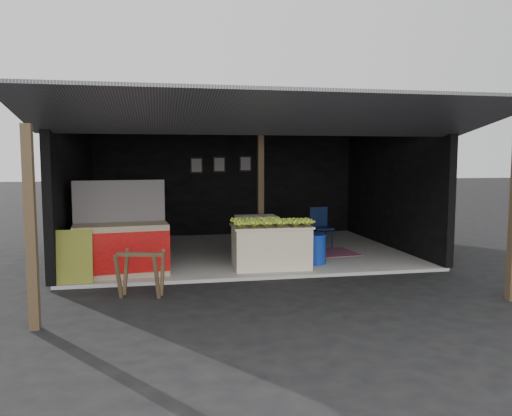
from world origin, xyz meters
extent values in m
plane|color=black|center=(0.00, 0.00, 0.00)|extent=(80.00, 80.00, 0.00)
cube|color=gray|center=(0.00, 2.50, 0.03)|extent=(7.00, 5.00, 0.06)
cube|color=black|center=(0.00, 5.00, 1.51)|extent=(7.00, 0.15, 2.90)
cube|color=black|center=(-3.50, 2.50, 1.51)|extent=(0.15, 5.00, 2.90)
cube|color=black|center=(3.50, 2.50, 1.51)|extent=(0.15, 5.00, 2.90)
cube|color=#232326|center=(0.00, 2.50, 2.96)|extent=(7.20, 5.20, 0.12)
cube|color=#232326|center=(0.00, -0.95, 2.73)|extent=(7.40, 2.47, 0.48)
cube|color=#4B3A25|center=(0.30, 1.90, 1.49)|extent=(0.12, 0.12, 2.85)
cube|color=#4B3A25|center=(-3.30, -1.90, 1.25)|extent=(0.12, 0.12, 2.50)
cube|color=beige|center=(0.25, 0.70, 0.44)|extent=(1.41, 0.87, 0.76)
cube|color=beige|center=(0.25, 0.70, 0.84)|extent=(1.47, 0.93, 0.04)
cube|color=white|center=(0.12, 1.45, 0.50)|extent=(0.80, 0.53, 0.89)
cube|color=navy|center=(0.12, 1.18, 0.55)|extent=(0.62, 0.02, 0.27)
cube|color=#B21414|center=(0.12, 1.18, 0.24)|extent=(0.40, 0.02, 0.09)
cube|color=#998466|center=(-2.44, 0.61, 0.51)|extent=(1.66, 0.87, 0.90)
cube|color=#B50D0C|center=(-2.44, 0.26, 0.51)|extent=(1.59, 0.19, 0.70)
cube|color=white|center=(-2.44, 0.25, 0.51)|extent=(0.54, 0.07, 0.18)
cube|color=navy|center=(-2.44, 0.91, 1.33)|extent=(1.59, 0.22, 0.75)
cube|color=black|center=(-3.15, 0.14, 0.50)|extent=(0.59, 0.14, 0.88)
cube|color=#4B3A25|center=(-2.39, -0.82, 0.36)|extent=(0.12, 0.27, 0.69)
cube|color=#4B3A25|center=(-1.83, -0.96, 0.36)|extent=(0.12, 0.27, 0.69)
cube|color=#4B3A25|center=(-2.30, -0.49, 0.36)|extent=(0.12, 0.27, 0.69)
cube|color=#4B3A25|center=(-1.75, -0.63, 0.36)|extent=(0.12, 0.27, 0.69)
cube|color=#4B3A25|center=(-2.07, -0.72, 0.66)|extent=(0.71, 0.24, 0.06)
cylinder|color=#0D2F99|center=(1.17, 0.84, 0.33)|extent=(0.37, 0.37, 0.55)
cylinder|color=#091533|center=(1.67, 2.26, 0.29)|extent=(0.03, 0.03, 0.45)
cylinder|color=#091533|center=(2.02, 2.29, 0.29)|extent=(0.03, 0.03, 0.45)
cylinder|color=#091533|center=(1.64, 2.61, 0.29)|extent=(0.03, 0.03, 0.45)
cylinder|color=#091533|center=(1.99, 2.64, 0.29)|extent=(0.03, 0.03, 0.45)
cube|color=#091533|center=(1.83, 2.45, 0.51)|extent=(0.47, 0.47, 0.04)
cube|color=#091533|center=(1.81, 2.64, 0.75)|extent=(0.43, 0.08, 0.46)
cube|color=maroon|center=(1.61, 1.85, 0.07)|extent=(1.58, 1.13, 0.01)
cube|color=black|center=(-0.80, 4.90, 1.91)|extent=(0.32, 0.03, 0.42)
cube|color=#4C4C59|center=(-0.80, 4.88, 1.91)|extent=(0.26, 0.02, 0.34)
cube|color=black|center=(-0.20, 4.90, 1.93)|extent=(0.32, 0.03, 0.42)
cube|color=#4C4C59|center=(-0.20, 4.88, 1.93)|extent=(0.26, 0.02, 0.34)
cube|color=black|center=(0.50, 4.90, 1.95)|extent=(0.32, 0.03, 0.42)
cube|color=#4C4C59|center=(0.50, 4.88, 1.95)|extent=(0.26, 0.02, 0.34)
camera|label=1|loc=(-1.78, -8.25, 2.09)|focal=35.00mm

